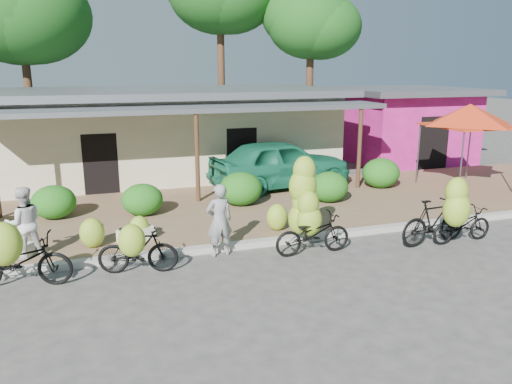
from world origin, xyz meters
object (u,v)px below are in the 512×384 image
at_px(red_canopy, 470,115).
at_px(bike_left, 137,249).
at_px(sack_near, 136,234).
at_px(vendor, 219,220).
at_px(tree_far_center, 15,9).
at_px(tree_near_right, 307,21).
at_px(sack_far, 14,250).
at_px(bike_far_left, 17,258).
at_px(bike_center, 308,215).
at_px(bike_right, 440,217).
at_px(bike_far_right, 462,225).
at_px(bystander, 24,223).
at_px(teal_van, 280,163).

height_order(red_canopy, bike_left, red_canopy).
xyz_separation_m(sack_near, vendor, (1.74, -1.31, 0.57)).
xyz_separation_m(tree_far_center, tree_near_right, (13.00, -1.50, -0.28)).
relative_size(sack_far, vendor, 0.45).
bearing_deg(bike_left, vendor, -61.27).
distance_m(tree_near_right, bike_far_left, 18.77).
height_order(bike_far_left, sack_near, bike_far_left).
relative_size(bike_left, sack_near, 2.02).
distance_m(tree_near_right, bike_center, 15.40).
xyz_separation_m(tree_far_center, bike_right, (10.35, -15.49, -5.86)).
distance_m(bike_left, bike_far_right, 7.73).
relative_size(tree_far_center, tree_near_right, 1.10).
relative_size(bike_far_left, bike_center, 0.96).
relative_size(bystander, teal_van, 0.32).
distance_m(bike_right, teal_van, 6.57).
height_order(tree_far_center, sack_far, tree_far_center).
height_order(bike_far_left, vendor, vendor).
bearing_deg(bike_far_right, red_canopy, -42.41).
bearing_deg(sack_near, bystander, -170.14).
xyz_separation_m(tree_far_center, bike_far_left, (1.13, -14.87, -5.98)).
xyz_separation_m(red_canopy, bike_right, (-4.44, -4.40, -1.87)).
height_order(bike_center, sack_far, bike_center).
bearing_deg(bike_far_left, bike_far_right, -81.47).
bearing_deg(teal_van, bike_far_left, 119.06).
bearing_deg(sack_near, tree_near_right, 50.72).
bearing_deg(sack_near, teal_van, 37.22).
xyz_separation_m(vendor, bystander, (-4.10, 0.90, 0.08)).
bearing_deg(vendor, bike_far_right, 164.78).
bearing_deg(teal_van, tree_near_right, -37.06).
relative_size(sack_far, bystander, 0.47).
distance_m(vendor, bystander, 4.20).
bearing_deg(bike_left, teal_van, -29.47).
relative_size(tree_far_center, bike_center, 4.01).
height_order(bike_left, sack_near, bike_left).
xyz_separation_m(bike_far_left, bike_left, (2.25, -0.05, -0.05)).
bearing_deg(teal_van, red_canopy, -116.13).
height_order(bike_center, bystander, bike_center).
bearing_deg(bike_right, tree_near_right, -16.07).
height_order(tree_near_right, bike_right, tree_near_right).
bearing_deg(vendor, bystander, -17.98).
distance_m(sack_far, teal_van, 8.98).
relative_size(bike_far_left, bike_far_right, 1.24).
distance_m(tree_near_right, sack_near, 16.17).
height_order(bike_center, sack_near, bike_center).
bearing_deg(bystander, bike_left, 137.03).
relative_size(bike_center, sack_far, 2.92).
xyz_separation_m(tree_near_right, bike_far_left, (-11.88, -13.37, -5.70)).
xyz_separation_m(tree_near_right, red_canopy, (1.79, -9.59, -3.71)).
bearing_deg(teal_van, bystander, 112.06).
distance_m(tree_near_right, bystander, 17.72).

